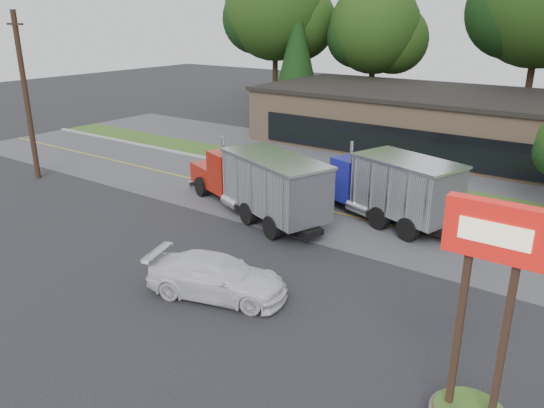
{
  "coord_description": "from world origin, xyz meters",
  "views": [
    {
      "loc": [
        12.74,
        -13.82,
        9.66
      ],
      "look_at": [
        -0.18,
        4.04,
        1.8
      ],
      "focal_mm": 35.0,
      "sensor_mm": 36.0,
      "label": 1
    }
  ],
  "objects_px": {
    "dump_truck_red": "(259,181)",
    "dump_truck_blue": "(387,186)",
    "utility_pole": "(26,96)",
    "bilo_sign": "(477,360)",
    "rally_car": "(217,277)"
  },
  "relations": [
    {
      "from": "dump_truck_red",
      "to": "dump_truck_blue",
      "type": "relative_size",
      "value": 1.2
    },
    {
      "from": "utility_pole",
      "to": "bilo_sign",
      "type": "relative_size",
      "value": 1.68
    },
    {
      "from": "bilo_sign",
      "to": "rally_car",
      "type": "distance_m",
      "value": 9.61
    },
    {
      "from": "dump_truck_blue",
      "to": "rally_car",
      "type": "xyz_separation_m",
      "value": [
        -1.74,
        -10.61,
        -1.06
      ]
    },
    {
      "from": "utility_pole",
      "to": "rally_car",
      "type": "distance_m",
      "value": 20.1
    },
    {
      "from": "utility_pole",
      "to": "dump_truck_blue",
      "type": "height_order",
      "value": "utility_pole"
    },
    {
      "from": "bilo_sign",
      "to": "dump_truck_blue",
      "type": "bearing_deg",
      "value": 122.58
    },
    {
      "from": "dump_truck_red",
      "to": "dump_truck_blue",
      "type": "bearing_deg",
      "value": -129.25
    },
    {
      "from": "utility_pole",
      "to": "rally_car",
      "type": "relative_size",
      "value": 1.93
    },
    {
      "from": "dump_truck_blue",
      "to": "rally_car",
      "type": "bearing_deg",
      "value": 98.46
    },
    {
      "from": "bilo_sign",
      "to": "rally_car",
      "type": "height_order",
      "value": "bilo_sign"
    },
    {
      "from": "dump_truck_red",
      "to": "rally_car",
      "type": "distance_m",
      "value": 8.44
    },
    {
      "from": "rally_car",
      "to": "utility_pole",
      "type": "bearing_deg",
      "value": 59.06
    },
    {
      "from": "bilo_sign",
      "to": "dump_truck_blue",
      "type": "distance_m",
      "value": 14.26
    },
    {
      "from": "dump_truck_blue",
      "to": "rally_car",
      "type": "relative_size",
      "value": 1.69
    }
  ]
}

